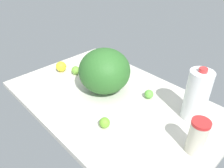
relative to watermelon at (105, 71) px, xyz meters
The scene contains 8 objects.
countertop 17.63cm from the watermelon, 160.50° to the left, with size 120.00×76.00×3.00cm, color beige.
watermelon is the anchor object (origin of this frame).
milk_jug 50.61cm from the watermelon, 162.17° to the right, with size 11.12×11.12×27.77cm.
tumbler_cup 60.04cm from the watermelon, behind, with size 7.68×7.68×16.29cm.
lemon_by_jug 38.70cm from the watermelon, 10.05° to the left, with size 7.02×7.02×7.02cm, color yellow.
lime_far_back 33.21cm from the watermelon, 137.69° to the left, with size 5.17×5.17×5.17cm, color #6AAA2E.
lime_beside_bowl 28.76cm from the watermelon, ahead, with size 5.59×5.59×5.59cm, color #6DA937.
lime_loose 28.26cm from the watermelon, 152.26° to the right, with size 5.05×5.05×5.05cm, color #5EB03E.
Camera 1 is at (-71.29, 67.93, 76.96)cm, focal length 35.00 mm.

